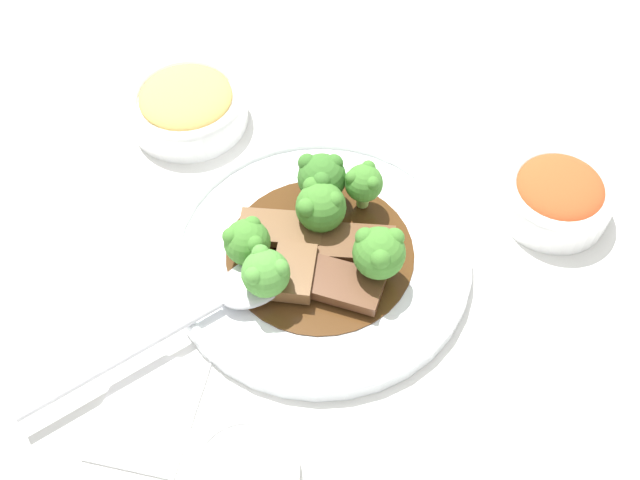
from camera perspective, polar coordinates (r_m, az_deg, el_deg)
ground_plane at (r=0.66m, az=-0.00°, el=-1.70°), size 4.00×4.00×0.00m
main_plate at (r=0.66m, az=-0.00°, el=-1.22°), size 0.27×0.27×0.02m
beef_strip_0 at (r=0.66m, az=-3.01°, el=0.87°), size 0.04×0.08×0.01m
beef_strip_1 at (r=0.62m, az=1.66°, el=-3.34°), size 0.06×0.08×0.01m
beef_strip_2 at (r=0.63m, az=-2.01°, el=-2.47°), size 0.05×0.04×0.02m
beef_strip_3 at (r=0.65m, az=2.50°, el=-0.23°), size 0.04×0.08×0.01m
broccoli_floret_0 at (r=0.66m, az=0.02°, el=4.82°), size 0.04×0.04×0.05m
broccoli_floret_1 at (r=0.63m, az=-5.58°, el=-0.11°), size 0.04×0.04×0.04m
broccoli_floret_2 at (r=0.64m, az=-0.19°, el=2.60°), size 0.04×0.04×0.05m
broccoli_floret_3 at (r=0.61m, az=4.52°, el=-0.96°), size 0.04×0.04×0.05m
broccoli_floret_4 at (r=0.66m, az=3.36°, el=4.37°), size 0.03×0.03×0.05m
broccoli_floret_5 at (r=0.60m, az=-4.16°, el=-2.51°), size 0.04×0.04×0.05m
serving_spoon at (r=0.62m, az=-6.68°, el=-4.17°), size 0.16×0.21×0.01m
side_bowl_kimchi at (r=0.71m, az=17.62°, el=3.25°), size 0.10×0.10×0.05m
side_bowl_appetizer at (r=0.77m, az=-10.09°, el=10.12°), size 0.12×0.12×0.04m
sauce_dish at (r=0.58m, az=-5.79°, el=-17.19°), size 0.08×0.08×0.01m
paper_napkin at (r=0.61m, az=-12.98°, el=-12.48°), size 0.11×0.09×0.01m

